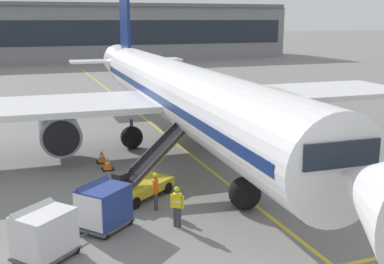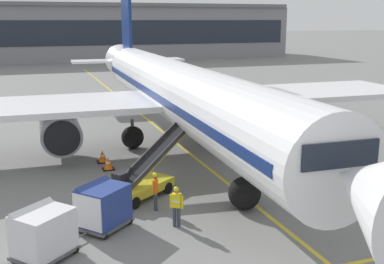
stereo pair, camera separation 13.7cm
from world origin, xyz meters
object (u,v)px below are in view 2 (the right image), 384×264
at_px(belt_loader, 143,178).
at_px(safety_cone_engine_keepout, 103,156).
at_px(baggage_cart_lead, 102,205).
at_px(ground_crew_by_loader, 155,189).
at_px(baggage_cart_second, 42,232).
at_px(safety_cone_wingtip, 108,164).
at_px(ground_crew_by_carts, 176,204).
at_px(parked_airplane, 177,92).

height_order(belt_loader, safety_cone_engine_keepout, belt_loader).
distance_m(baggage_cart_lead, ground_crew_by_loader, 2.76).
bearing_deg(belt_loader, ground_crew_by_loader, -86.62).
bearing_deg(baggage_cart_second, belt_loader, 44.94).
bearing_deg(belt_loader, safety_cone_wingtip, 101.16).
relative_size(belt_loader, baggage_cart_lead, 1.95).
bearing_deg(ground_crew_by_loader, safety_cone_engine_keepout, 97.77).
height_order(ground_crew_by_loader, safety_cone_engine_keepout, ground_crew_by_loader).
distance_m(belt_loader, baggage_cart_second, 6.80).
distance_m(ground_crew_by_loader, ground_crew_by_carts, 2.03).
xyz_separation_m(baggage_cart_second, ground_crew_by_loader, (4.93, 2.91, -0.00)).
distance_m(baggage_cart_lead, ground_crew_by_carts, 3.02).
bearing_deg(ground_crew_by_carts, baggage_cart_lead, 162.80).
xyz_separation_m(ground_crew_by_carts, safety_cone_engine_keepout, (-1.45, 10.06, -0.63)).
relative_size(belt_loader, baggage_cart_second, 1.95).
relative_size(ground_crew_by_carts, safety_cone_wingtip, 2.37).
bearing_deg(ground_crew_by_carts, ground_crew_by_loader, 99.96).
bearing_deg(ground_crew_by_loader, belt_loader, 93.38).
height_order(baggage_cart_lead, safety_cone_wingtip, baggage_cart_lead).
bearing_deg(ground_crew_by_loader, baggage_cart_lead, -156.28).
relative_size(parked_airplane, safety_cone_engine_keepout, 57.70).
distance_m(baggage_cart_second, ground_crew_by_carts, 5.36).
height_order(baggage_cart_second, ground_crew_by_loader, baggage_cart_second).
bearing_deg(baggage_cart_lead, safety_cone_wingtip, 78.85).
distance_m(parked_airplane, safety_cone_engine_keepout, 6.39).
relative_size(baggage_cart_second, ground_crew_by_carts, 1.49).
bearing_deg(belt_loader, baggage_cart_lead, -128.83).
bearing_deg(parked_airplane, safety_cone_wingtip, -148.92).
bearing_deg(baggage_cart_lead, belt_loader, 51.17).
relative_size(baggage_cart_lead, safety_cone_wingtip, 3.52).
height_order(belt_loader, baggage_cart_second, belt_loader).
bearing_deg(baggage_cart_lead, baggage_cart_second, -143.10).
height_order(baggage_cart_second, safety_cone_engine_keepout, baggage_cart_second).
distance_m(parked_airplane, baggage_cart_lead, 12.90).
relative_size(parked_airplane, ground_crew_by_loader, 24.86).
relative_size(belt_loader, safety_cone_wingtip, 6.85).
distance_m(parked_airplane, belt_loader, 9.25).
distance_m(belt_loader, safety_cone_wingtip, 4.75).
distance_m(parked_airplane, safety_cone_wingtip, 6.87).
relative_size(parked_airplane, baggage_cart_second, 16.74).
height_order(ground_crew_by_carts, safety_cone_engine_keepout, ground_crew_by_carts).
bearing_deg(ground_crew_by_loader, safety_cone_wingtip, 98.93).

